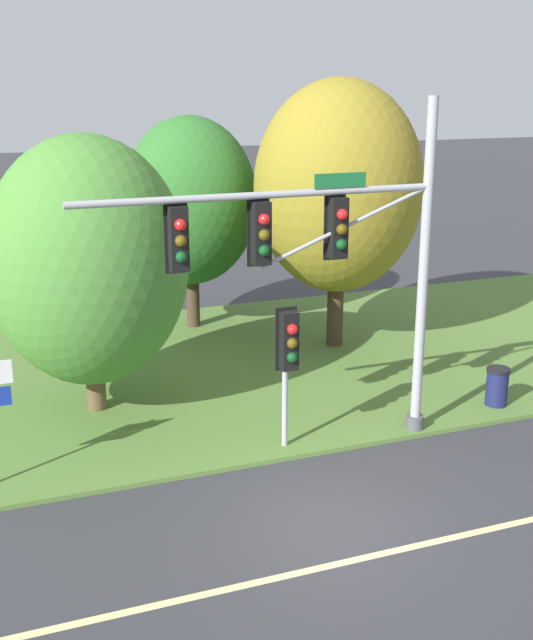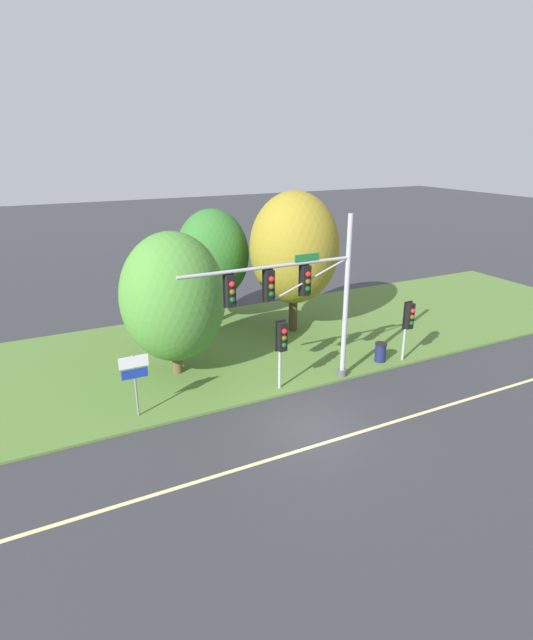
% 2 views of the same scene
% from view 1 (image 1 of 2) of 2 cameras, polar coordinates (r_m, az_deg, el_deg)
% --- Properties ---
extents(ground_plane, '(160.00, 160.00, 0.00)m').
position_cam_1_polar(ground_plane, '(14.82, 4.65, -14.15)').
color(ground_plane, '#333338').
extents(lane_stripe, '(36.00, 0.16, 0.01)m').
position_cam_1_polar(lane_stripe, '(13.92, 6.85, -16.47)').
color(lane_stripe, beige).
rests_on(lane_stripe, ground).
extents(grass_verge, '(48.00, 11.50, 0.10)m').
position_cam_1_polar(grass_verge, '(21.81, -4.68, -3.55)').
color(grass_verge, '#517533').
rests_on(grass_verge, ground).
extents(traffic_signal_mast, '(7.53, 0.49, 7.19)m').
position_cam_1_polar(traffic_signal_mast, '(16.05, 4.27, 4.97)').
color(traffic_signal_mast, '#9EA0A5').
rests_on(traffic_signal_mast, grass_verge).
extents(pedestrian_signal_near_kerb, '(0.46, 0.55, 3.08)m').
position_cam_1_polar(pedestrian_signal_near_kerb, '(16.35, 1.56, -2.07)').
color(pedestrian_signal_near_kerb, '#9EA0A5').
rests_on(pedestrian_signal_near_kerb, grass_verge).
extents(tree_nearest_road, '(4.55, 4.55, 6.41)m').
position_cam_1_polar(tree_nearest_road, '(18.52, -12.60, 4.06)').
color(tree_nearest_road, brown).
rests_on(tree_nearest_road, grass_verge).
extents(tree_left_of_mast, '(4.07, 4.07, 6.49)m').
position_cam_1_polar(tree_left_of_mast, '(24.64, -5.43, 8.38)').
color(tree_left_of_mast, '#423021').
rests_on(tree_left_of_mast, grass_verge).
extents(tree_behind_signpost, '(4.74, 4.74, 7.58)m').
position_cam_1_polar(tree_behind_signpost, '(22.71, 5.13, 9.36)').
color(tree_behind_signpost, '#423021').
rests_on(tree_behind_signpost, grass_verge).
extents(trash_bin, '(0.56, 0.56, 0.93)m').
position_cam_1_polar(trash_bin, '(19.96, 16.08, -4.55)').
color(trash_bin, '#191E4C').
rests_on(trash_bin, grass_verge).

